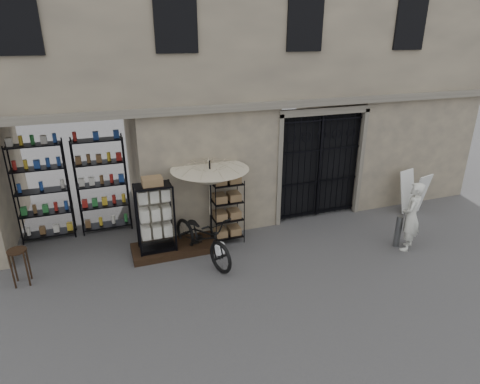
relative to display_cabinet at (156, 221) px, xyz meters
name	(u,v)px	position (x,y,z in m)	size (l,w,h in m)	color
ground	(295,265)	(2.80, -1.51, -0.86)	(80.00, 80.00, 0.00)	#26262A
main_building	(235,47)	(2.80, 2.49, 3.64)	(14.00, 4.00, 9.00)	gray
shop_recess	(73,185)	(-1.70, 1.29, 0.64)	(3.00, 1.70, 3.00)	black
shop_shelving	(73,188)	(-1.75, 1.79, 0.39)	(2.70, 0.50, 2.50)	black
iron_gate	(316,164)	(4.55, 0.77, 0.64)	(2.50, 0.21, 3.00)	black
step_platform	(175,248)	(0.40, 0.04, -0.79)	(2.00, 0.90, 0.15)	black
display_cabinet	(156,221)	(0.00, 0.00, 0.00)	(0.90, 0.70, 1.72)	black
wire_rack	(227,211)	(1.75, 0.11, -0.07)	(0.82, 0.68, 1.63)	black
market_umbrella	(210,173)	(1.33, 0.06, 0.99)	(1.86, 1.88, 2.58)	black
white_bucket	(219,248)	(1.37, -0.43, -0.74)	(0.25, 0.25, 0.24)	white
bicycle	(203,258)	(0.94, -0.54, -0.86)	(0.75, 1.14, 2.16)	black
wooden_stool	(20,266)	(-2.82, -0.24, -0.45)	(0.50, 0.50, 0.79)	black
steel_bollard	(398,231)	(5.53, -1.58, -0.47)	(0.15, 0.15, 0.80)	#5B5C5E
shopkeeper	(406,248)	(5.68, -1.76, -0.86)	(0.62, 1.69, 0.40)	silver
easel_sign	(413,193)	(7.25, -0.12, -0.24)	(0.72, 0.78, 1.21)	silver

